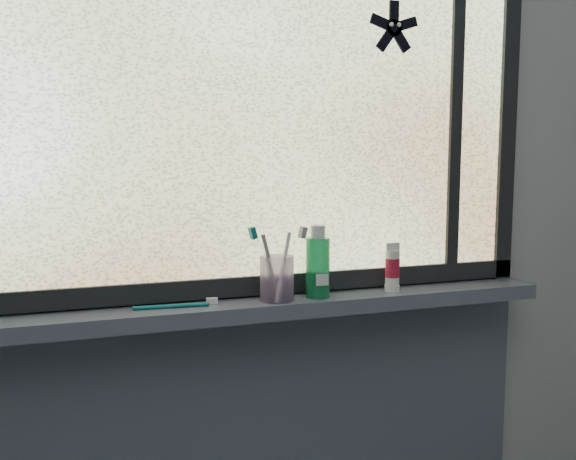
# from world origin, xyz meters

# --- Properties ---
(wall_back) EXTENTS (3.00, 0.01, 2.50)m
(wall_back) POSITION_xyz_m (0.00, 1.30, 1.25)
(wall_back) COLOR #9EA3A8
(wall_back) RESTS_ON ground
(windowsill) EXTENTS (1.62, 0.14, 0.04)m
(windowsill) POSITION_xyz_m (0.00, 1.23, 1.00)
(windowsill) COLOR #495061
(windowsill) RESTS_ON wall_back
(window_pane) EXTENTS (1.50, 0.01, 1.00)m
(window_pane) POSITION_xyz_m (0.00, 1.28, 1.53)
(window_pane) COLOR silver
(window_pane) RESTS_ON wall_back
(frame_bottom) EXTENTS (1.60, 0.03, 0.05)m
(frame_bottom) POSITION_xyz_m (0.00, 1.28, 1.05)
(frame_bottom) COLOR black
(frame_bottom) RESTS_ON windowsill
(frame_right) EXTENTS (0.05, 0.03, 1.10)m
(frame_right) POSITION_xyz_m (0.78, 1.28, 1.53)
(frame_right) COLOR black
(frame_right) RESTS_ON wall_back
(frame_mullion) EXTENTS (0.03, 0.03, 1.00)m
(frame_mullion) POSITION_xyz_m (0.60, 1.28, 1.53)
(frame_mullion) COLOR black
(frame_mullion) RESTS_ON wall_back
(starfish_sticker) EXTENTS (0.15, 0.02, 0.15)m
(starfish_sticker) POSITION_xyz_m (0.40, 1.27, 1.72)
(starfish_sticker) COLOR black
(starfish_sticker) RESTS_ON window_pane
(toothbrush_cup) EXTENTS (0.10, 0.10, 0.11)m
(toothbrush_cup) POSITION_xyz_m (0.05, 1.22, 1.08)
(toothbrush_cup) COLOR #C09CCE
(toothbrush_cup) RESTS_ON windowsill
(toothbrush_lying) EXTENTS (0.22, 0.04, 0.01)m
(toothbrush_lying) POSITION_xyz_m (-0.21, 1.22, 1.03)
(toothbrush_lying) COLOR #0C6B72
(toothbrush_lying) RESTS_ON windowsill
(mouthwash_bottle) EXTENTS (0.08, 0.08, 0.15)m
(mouthwash_bottle) POSITION_xyz_m (0.17, 1.22, 1.11)
(mouthwash_bottle) COLOR #1E9D5C
(mouthwash_bottle) RESTS_ON windowsill
(cream_tube) EXTENTS (0.04, 0.04, 0.09)m
(cream_tube) POSITION_xyz_m (0.38, 1.22, 1.09)
(cream_tube) COLOR silver
(cream_tube) RESTS_ON windowsill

